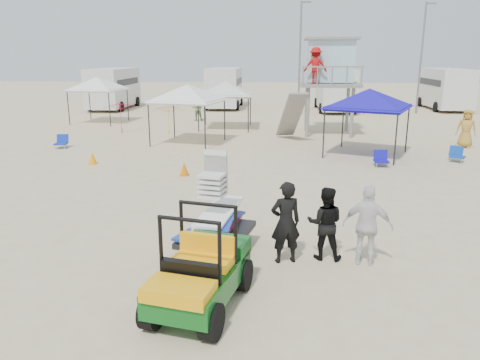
# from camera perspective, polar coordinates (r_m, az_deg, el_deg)

# --- Properties ---
(ground) EXTENTS (140.00, 140.00, 0.00)m
(ground) POSITION_cam_1_polar(r_m,az_deg,el_deg) (9.31, -4.59, -12.52)
(ground) COLOR beige
(ground) RESTS_ON ground
(utility_cart) EXTENTS (1.63, 2.52, 1.77)m
(utility_cart) POSITION_cam_1_polar(r_m,az_deg,el_deg) (8.16, -5.08, -10.25)
(utility_cart) COLOR #0D5618
(utility_cart) RESTS_ON ground
(surf_trailer) EXTENTS (1.67, 2.51, 2.04)m
(surf_trailer) POSITION_cam_1_polar(r_m,az_deg,el_deg) (10.29, -2.96, -4.70)
(surf_trailer) COLOR black
(surf_trailer) RESTS_ON ground
(man_left) EXTENTS (0.74, 0.59, 1.78)m
(man_left) POSITION_cam_1_polar(r_m,az_deg,el_deg) (9.91, 5.58, -5.17)
(man_left) COLOR black
(man_left) RESTS_ON ground
(man_mid) EXTENTS (0.85, 0.70, 1.61)m
(man_mid) POSITION_cam_1_polar(r_m,az_deg,el_deg) (10.23, 10.33, -5.21)
(man_mid) COLOR black
(man_mid) RESTS_ON ground
(man_right) EXTENTS (1.09, 0.68, 1.74)m
(man_right) POSITION_cam_1_polar(r_m,az_deg,el_deg) (10.10, 15.30, -5.38)
(man_right) COLOR silver
(man_right) RESTS_ON ground
(lifeguard_tower) EXTENTS (3.31, 3.31, 5.10)m
(lifeguard_tower) POSITION_cam_1_polar(r_m,az_deg,el_deg) (26.68, 10.73, 13.67)
(lifeguard_tower) COLOR gray
(lifeguard_tower) RESTS_ON ground
(canopy_blue) EXTENTS (4.10, 4.10, 3.32)m
(canopy_blue) POSITION_cam_1_polar(r_m,az_deg,el_deg) (21.15, 15.51, 10.31)
(canopy_blue) COLOR black
(canopy_blue) RESTS_ON ground
(canopy_white_a) EXTENTS (3.59, 3.59, 3.32)m
(canopy_white_a) POSITION_cam_1_polar(r_m,az_deg,el_deg) (23.45, -6.44, 11.17)
(canopy_white_a) COLOR black
(canopy_white_a) RESTS_ON ground
(canopy_white_b) EXTENTS (3.23, 3.23, 3.35)m
(canopy_white_b) POSITION_cam_1_polar(r_m,az_deg,el_deg) (32.14, -17.03, 11.67)
(canopy_white_b) COLOR black
(canopy_white_b) RESTS_ON ground
(canopy_white_c) EXTENTS (3.06, 3.06, 3.23)m
(canopy_white_c) POSITION_cam_1_polar(r_m,az_deg,el_deg) (28.23, -1.80, 11.68)
(canopy_white_c) COLOR black
(canopy_white_c) RESTS_ON ground
(umbrella_a) EXTENTS (2.36, 2.39, 1.76)m
(umbrella_a) POSITION_cam_1_polar(r_m,az_deg,el_deg) (27.39, -14.34, 7.35)
(umbrella_a) COLOR red
(umbrella_a) RESTS_ON ground
(umbrella_b) EXTENTS (2.42, 2.44, 1.62)m
(umbrella_b) POSITION_cam_1_polar(r_m,az_deg,el_deg) (26.63, -8.67, 7.29)
(umbrella_b) COLOR gold
(umbrella_b) RESTS_ON ground
(cone_near) EXTENTS (0.34, 0.34, 0.50)m
(cone_near) POSITION_cam_1_polar(r_m,az_deg,el_deg) (19.94, -17.54, 2.57)
(cone_near) COLOR orange
(cone_near) RESTS_ON ground
(cone_far) EXTENTS (0.34, 0.34, 0.50)m
(cone_far) POSITION_cam_1_polar(r_m,az_deg,el_deg) (17.30, -6.81, 1.36)
(cone_far) COLOR orange
(cone_far) RESTS_ON ground
(beach_chair_a) EXTENTS (0.59, 0.63, 0.64)m
(beach_chair_a) POSITION_cam_1_polar(r_m,az_deg,el_deg) (23.95, -20.91, 4.42)
(beach_chair_a) COLOR #102DB7
(beach_chair_a) RESTS_ON ground
(beach_chair_b) EXTENTS (0.54, 0.58, 0.64)m
(beach_chair_b) POSITION_cam_1_polar(r_m,az_deg,el_deg) (19.47, 16.81, 2.53)
(beach_chair_b) COLOR #1310AD
(beach_chair_b) RESTS_ON ground
(beach_chair_c) EXTENTS (0.73, 0.83, 0.64)m
(beach_chair_c) POSITION_cam_1_polar(r_m,az_deg,el_deg) (21.47, 24.90, 2.89)
(beach_chair_c) COLOR #0E40A2
(beach_chair_c) RESTS_ON ground
(rv_far_left) EXTENTS (2.64, 6.80, 3.25)m
(rv_far_left) POSITION_cam_1_polar(r_m,az_deg,el_deg) (40.50, -15.16, 10.93)
(rv_far_left) COLOR silver
(rv_far_left) RESTS_ON ground
(rv_mid_left) EXTENTS (2.65, 6.50, 3.25)m
(rv_mid_left) POSITION_cam_1_polar(r_m,az_deg,el_deg) (39.97, -1.92, 11.39)
(rv_mid_left) COLOR silver
(rv_mid_left) RESTS_ON ground
(rv_mid_right) EXTENTS (2.64, 7.00, 3.25)m
(rv_mid_right) POSITION_cam_1_polar(r_m,az_deg,el_deg) (38.51, 11.51, 10.97)
(rv_mid_right) COLOR silver
(rv_mid_right) RESTS_ON ground
(rv_far_right) EXTENTS (2.64, 6.60, 3.25)m
(rv_far_right) POSITION_cam_1_polar(r_m,az_deg,el_deg) (42.00, 23.74, 10.33)
(rv_far_right) COLOR silver
(rv_far_right) RESTS_ON ground
(light_pole_left) EXTENTS (0.14, 0.14, 8.00)m
(light_pole_left) POSITION_cam_1_polar(r_m,az_deg,el_deg) (35.19, 7.29, 14.38)
(light_pole_left) COLOR slate
(light_pole_left) RESTS_ON ground
(light_pole_right) EXTENTS (0.14, 0.14, 8.00)m
(light_pole_right) POSITION_cam_1_polar(r_m,az_deg,el_deg) (38.17, 21.20, 13.56)
(light_pole_right) COLOR slate
(light_pole_right) RESTS_ON ground
(distant_beachgoers) EXTENTS (15.31, 13.80, 1.82)m
(distant_beachgoers) POSITION_cam_1_polar(r_m,az_deg,el_deg) (29.31, 11.14, 8.00)
(distant_beachgoers) COLOR #B28832
(distant_beachgoers) RESTS_ON ground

